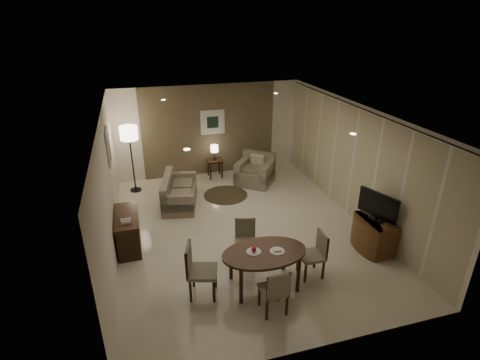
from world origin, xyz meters
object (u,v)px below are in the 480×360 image
object	(u,v)px
sofa	(180,191)
chair_right	(311,255)
side_table	(215,168)
dining_table	(264,269)
tv_cabinet	(374,234)
chair_far	(245,243)
chair_left	(203,271)
chair_near	(273,289)
console_desk	(128,231)
floor_lamp	(132,159)
armchair	(255,170)

from	to	relation	value
sofa	chair_right	bearing A→B (deg)	-139.05
chair_right	side_table	world-z (taller)	chair_right
sofa	side_table	distance (m)	1.92
dining_table	tv_cabinet	bearing A→B (deg)	9.88
chair_far	chair_left	world-z (taller)	chair_left
chair_left	chair_far	bearing A→B (deg)	-37.56
chair_near	side_table	xyz separation A→B (m)	(0.30, 5.71, -0.16)
console_desk	chair_left	xyz separation A→B (m)	(1.22, -1.89, 0.12)
chair_near	chair_left	size ratio (longest dim) A/B	0.88
tv_cabinet	floor_lamp	size ratio (longest dim) A/B	0.49
armchair	chair_near	bearing A→B (deg)	-66.67
chair_near	armchair	world-z (taller)	chair_near
chair_near	side_table	world-z (taller)	chair_near
chair_near	armchair	bearing A→B (deg)	-106.41
side_table	chair_right	bearing A→B (deg)	-82.05
dining_table	chair_left	distance (m)	1.11
tv_cabinet	floor_lamp	world-z (taller)	floor_lamp
sofa	chair_left	bearing A→B (deg)	-168.89
chair_near	floor_lamp	bearing A→B (deg)	-70.87
chair_near	chair_far	bearing A→B (deg)	-89.87
chair_left	side_table	bearing A→B (deg)	1.59
chair_right	armchair	xyz separation A→B (m)	(0.30, 4.25, -0.02)
console_desk	chair_near	size ratio (longest dim) A/B	1.38
tv_cabinet	armchair	world-z (taller)	armchair
tv_cabinet	dining_table	xyz separation A→B (m)	(-2.57, -0.45, 0.01)
chair_far	floor_lamp	size ratio (longest dim) A/B	0.47
tv_cabinet	dining_table	world-z (taller)	dining_table
chair_right	sofa	world-z (taller)	chair_right
chair_right	console_desk	bearing A→B (deg)	-119.71
tv_cabinet	chair_far	world-z (taller)	chair_far
sofa	side_table	bearing A→B (deg)	-28.46
chair_near	chair_right	world-z (taller)	chair_right
chair_far	sofa	world-z (taller)	chair_far
chair_far	armchair	size ratio (longest dim) A/B	0.91
console_desk	floor_lamp	world-z (taller)	floor_lamp
dining_table	chair_far	distance (m)	0.78
dining_table	chair_near	bearing A→B (deg)	-96.05
chair_near	floor_lamp	size ratio (longest dim) A/B	0.47
chair_far	console_desk	bearing A→B (deg)	166.83
tv_cabinet	dining_table	bearing A→B (deg)	-170.12
floor_lamp	dining_table	bearing A→B (deg)	-66.01
chair_far	side_table	xyz separation A→B (m)	(0.34, 4.29, -0.16)
console_desk	sofa	bearing A→B (deg)	52.04
sofa	side_table	size ratio (longest dim) A/B	2.86
tv_cabinet	sofa	xyz separation A→B (m)	(-3.59, 3.16, 0.02)
chair_near	sofa	bearing A→B (deg)	-79.01
side_table	chair_far	bearing A→B (deg)	-94.57
chair_right	side_table	size ratio (longest dim) A/B	1.60
tv_cabinet	sofa	bearing A→B (deg)	138.68
console_desk	sofa	xyz separation A→B (m)	(1.30, 1.66, -0.00)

